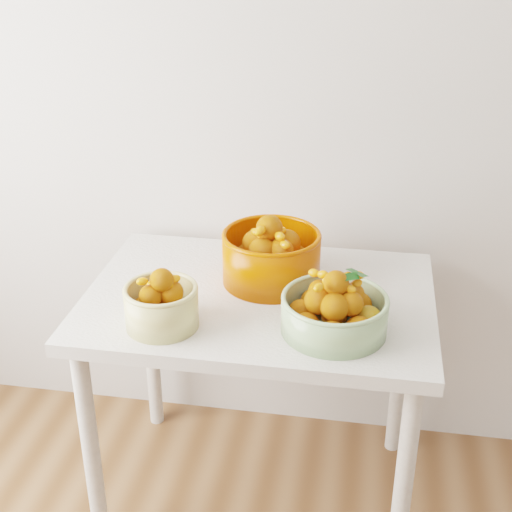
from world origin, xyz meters
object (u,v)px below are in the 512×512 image
object	(u,v)px
table	(259,323)
bowl_cream	(161,305)
bowl_green	(335,310)
bowl_orange	(271,256)

from	to	relation	value
table	bowl_cream	world-z (taller)	bowl_cream
bowl_green	bowl_orange	distance (m)	0.32
table	bowl_green	size ratio (longest dim) A/B	3.21
bowl_green	bowl_orange	bearing A→B (deg)	129.59
bowl_cream	bowl_green	distance (m)	0.46
table	bowl_orange	distance (m)	0.20
bowl_green	bowl_orange	xyz separation A→B (m)	(-0.21, 0.25, 0.02)
table	bowl_cream	bearing A→B (deg)	-137.26
bowl_cream	bowl_green	xyz separation A→B (m)	(0.45, 0.05, -0.00)
bowl_orange	bowl_green	bearing A→B (deg)	-50.41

